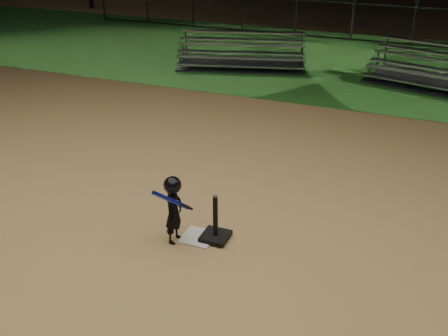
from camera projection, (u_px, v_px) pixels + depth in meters
ground at (198, 238)px, 7.52m from camera, size 80.00×80.00×0.00m
grass_strip at (334, 62)px, 15.82m from camera, size 60.00×8.00×0.01m
home_plate at (198, 237)px, 7.51m from camera, size 0.45×0.45×0.02m
batting_tee at (215, 231)px, 7.42m from camera, size 0.38×0.38×0.68m
child_batter at (174, 208)px, 7.21m from camera, size 0.45×0.52×1.02m
bleacher_left at (242, 60)px, 15.37m from camera, size 3.96×2.65×0.89m
bleacher_right at (447, 80)px, 13.55m from camera, size 4.32×2.85×0.97m
backstop_fence at (354, 3)px, 17.75m from camera, size 20.08×0.08×2.50m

